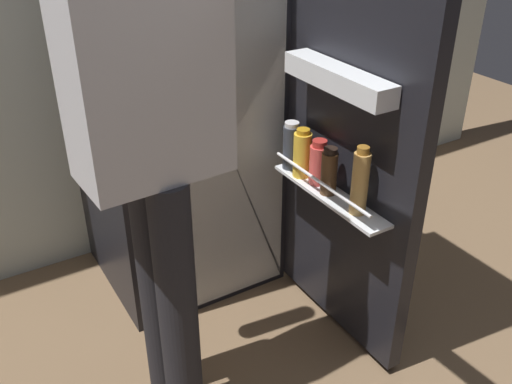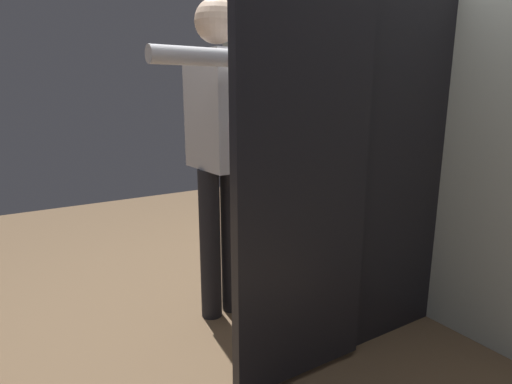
% 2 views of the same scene
% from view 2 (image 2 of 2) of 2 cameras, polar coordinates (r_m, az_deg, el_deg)
% --- Properties ---
extents(ground_plane, '(6.85, 6.85, 0.00)m').
position_cam_2_polar(ground_plane, '(2.46, 1.97, -18.42)').
color(ground_plane, brown).
extents(kitchen_wall, '(4.40, 0.10, 2.53)m').
position_cam_2_polar(kitchen_wall, '(2.73, 19.06, 11.98)').
color(kitchen_wall, beige).
rests_on(kitchen_wall, ground_plane).
extents(refrigerator, '(0.74, 1.31, 1.82)m').
position_cam_2_polar(refrigerator, '(2.42, 12.57, 3.79)').
color(refrigerator, black).
rests_on(refrigerator, ground_plane).
extents(person, '(0.56, 0.71, 1.77)m').
position_cam_2_polar(person, '(2.33, -4.92, 7.59)').
color(person, black).
rests_on(person, ground_plane).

